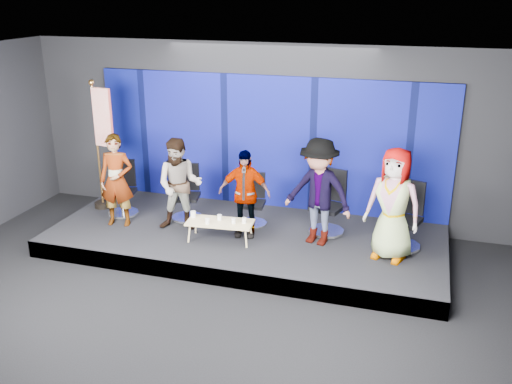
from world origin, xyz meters
TOP-DOWN VIEW (x-y plane):
  - ground at (0.00, 0.00)m, footprint 10.00×10.00m
  - room_walls at (0.00, 0.00)m, footprint 10.02×8.02m
  - riser at (0.00, 2.50)m, footprint 7.00×3.00m
  - backdrop at (0.00, 3.95)m, footprint 7.00×0.08m
  - chair_a at (-2.54, 2.64)m, footprint 0.70×0.70m
  - panelist_a at (-2.36, 2.17)m, footprint 0.69×0.52m
  - chair_b at (-1.27, 2.80)m, footprint 0.70×0.70m
  - panelist_b at (-1.17, 2.31)m, footprint 0.94×0.80m
  - chair_c at (0.01, 2.89)m, footprint 0.60×0.60m
  - panelist_c at (0.02, 2.39)m, footprint 0.95×0.47m
  - chair_d at (1.41, 2.95)m, footprint 0.79×0.79m
  - panelist_d at (1.31, 2.45)m, footprint 1.33×0.97m
  - chair_e at (2.74, 2.71)m, footprint 0.80×0.80m
  - panelist_e at (2.55, 2.23)m, footprint 1.03×0.82m
  - coffee_table at (-0.31, 2.04)m, footprint 1.18×0.59m
  - mug_a at (-0.83, 2.09)m, footprint 0.09×0.09m
  - mug_b at (-0.49, 1.89)m, footprint 0.08×0.08m
  - mug_c at (-0.35, 2.10)m, footprint 0.08×0.08m
  - mug_d at (-0.07, 2.04)m, footprint 0.07×0.07m
  - mug_e at (0.10, 2.11)m, footprint 0.08×0.08m
  - flag_stand at (-3.00, 2.81)m, footprint 0.58×0.34m

SIDE VIEW (x-z plane):
  - ground at x=0.00m, z-range 0.00..0.00m
  - riser at x=0.00m, z-range 0.00..0.30m
  - chair_c at x=0.01m, z-range 0.13..1.10m
  - coffee_table at x=-0.31m, z-range 0.45..0.80m
  - chair_b at x=-1.27m, z-range 0.12..1.17m
  - chair_a at x=-2.54m, z-range 0.12..1.18m
  - chair_e at x=2.74m, z-range 0.10..1.25m
  - chair_d at x=1.41m, z-range 0.10..1.25m
  - mug_d at x=-0.07m, z-range 0.65..0.74m
  - mug_e at x=0.10m, z-range 0.65..0.74m
  - mug_b at x=-0.49m, z-range 0.65..0.74m
  - mug_c at x=-0.35m, z-range 0.65..0.75m
  - mug_a at x=-0.83m, z-range 0.65..0.76m
  - panelist_c at x=0.02m, z-range 0.30..1.86m
  - panelist_b at x=-1.17m, z-range 0.30..2.00m
  - panelist_a at x=-2.36m, z-range 0.30..2.01m
  - panelist_e at x=2.55m, z-range 0.30..2.15m
  - panelist_d at x=1.31m, z-range 0.30..2.15m
  - backdrop at x=0.00m, z-range 0.30..2.90m
  - flag_stand at x=-3.00m, z-range 0.38..2.92m
  - room_walls at x=0.00m, z-range 0.67..4.18m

